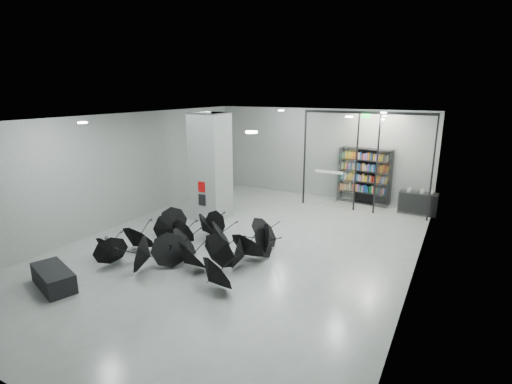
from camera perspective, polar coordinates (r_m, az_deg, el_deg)
The scene contains 10 objects.
room at distance 11.62m, azimuth -2.19°, elevation 5.06°, with size 14.00×14.02×4.01m.
column at distance 14.76m, azimuth -6.65°, elevation 3.71°, with size 1.20×1.20×4.00m, color slate.
fire_cabinet at distance 14.40m, azimuth -7.97°, elevation 0.75°, with size 0.28×0.04×0.38m, color #A50A07.
info_panel at distance 14.53m, azimuth -7.90°, elevation -1.17°, with size 0.30×0.03×0.42m, color black.
exit_sign at distance 15.59m, azimuth 15.80°, elevation 10.60°, with size 0.30×0.06×0.15m, color #0CE533.
glass_partition at distance 15.97m, azimuth 15.52°, elevation 4.78°, with size 5.06×0.08×4.00m.
bench at distance 11.17m, azimuth -27.50°, elevation -11.09°, with size 1.52×0.65×0.49m, color black.
bookshelf at distance 17.40m, azimuth 15.60°, elevation 2.25°, with size 2.18×0.44×2.40m, color black, non-canonical shape.
shop_counter at distance 16.77m, azimuth 22.60°, elevation -1.51°, with size 1.44×0.58×0.86m, color black.
umbrella_cluster at distance 11.69m, azimuth -8.61°, elevation -7.93°, with size 5.00×4.56×1.34m.
Camera 1 is at (5.78, -9.89, 4.79)m, focal length 27.35 mm.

